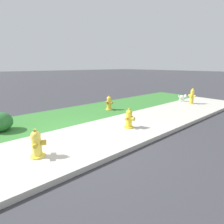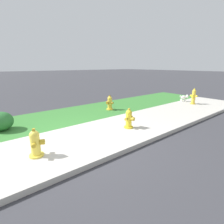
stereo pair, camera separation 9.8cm
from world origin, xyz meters
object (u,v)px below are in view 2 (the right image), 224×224
Objects in this scene: fire_hydrant_mid_block at (129,119)px; small_white_dog at (184,97)px; fire_hydrant_near_corner at (110,103)px; shrub_bush_mid_verge at (1,121)px; fire_hydrant_across_street at (194,97)px; fire_hydrant_at_driveway at (36,144)px.

small_white_dog is (5.28, 1.06, -0.06)m from fire_hydrant_mid_block.
fire_hydrant_near_corner is 0.97× the size of shrub_bush_mid_verge.
fire_hydrant_across_street is 8.45m from shrub_bush_mid_verge.
fire_hydrant_near_corner reaches higher than fire_hydrant_at_driveway.
fire_hydrant_near_corner is at bearing -127.18° from fire_hydrant_mid_block.
fire_hydrant_across_street is 1.91× the size of small_white_dog.
fire_hydrant_across_street reaches higher than shrub_bush_mid_verge.
fire_hydrant_across_street is at bearing 171.83° from fire_hydrant_mid_block.
small_white_dog is (0.21, 0.61, -0.15)m from fire_hydrant_across_street.
fire_hydrant_mid_block is 0.98× the size of fire_hydrant_near_corner.
fire_hydrant_mid_block is 5.38m from small_white_dog.
fire_hydrant_mid_block is at bearing -36.24° from shrub_bush_mid_verge.
fire_hydrant_mid_block is 2.45m from fire_hydrant_near_corner.
small_white_dog is (4.28, -1.18, -0.07)m from fire_hydrant_near_corner.
fire_hydrant_across_street is 5.08m from fire_hydrant_mid_block.
shrub_bush_mid_verge is (-4.17, 0.10, -0.02)m from fire_hydrant_near_corner.
fire_hydrant_mid_block is 0.95× the size of shrub_bush_mid_verge.
fire_hydrant_near_corner reaches higher than small_white_dog.
fire_hydrant_at_driveway is (-2.85, -0.01, 0.00)m from fire_hydrant_mid_block.
fire_hydrant_across_street is 1.18× the size of shrub_bush_mid_verge.
shrub_bush_mid_verge is at bearing -152.60° from small_white_dog.
fire_hydrant_mid_block is (-5.06, -0.45, -0.08)m from fire_hydrant_across_street.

